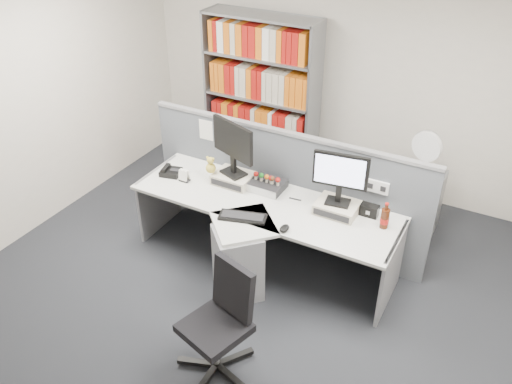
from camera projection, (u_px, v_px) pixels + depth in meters
The scene contains 21 objects.
ground at pixel (222, 311), 4.82m from camera, with size 5.50×5.50×0.00m, color #2A2C32.
room_shell at pixel (214, 133), 3.86m from camera, with size 5.04×5.54×2.72m.
partition at pixel (284, 187), 5.40m from camera, with size 3.00×0.08×1.27m.
desk at pixel (253, 236), 5.02m from camera, with size 2.60×1.20×0.72m.
monitor_riser_left at pixel (234, 178), 5.31m from camera, with size 0.38×0.31×0.10m.
monitor_riser_right at pixel (337, 208), 4.87m from camera, with size 0.38×0.31×0.10m.
monitor_left at pixel (233, 144), 5.10m from camera, with size 0.53×0.25×0.56m.
monitor_right at pixel (340, 175), 4.68m from camera, with size 0.49×0.19×0.50m.
desktop_pc at pixel (267, 185), 5.21m from camera, with size 0.32×0.29×0.09m.
figurines at pixel (268, 178), 5.14m from camera, with size 0.29×0.05×0.09m.
keyboard at pixel (243, 217), 4.81m from camera, with size 0.46×0.28×0.03m.
mouse at pixel (284, 228), 4.64m from camera, with size 0.08×0.12×0.05m, color black.
desk_phone at pixel (170, 172), 5.45m from camera, with size 0.23×0.22×0.08m.
desk_calendar at pixel (184, 176), 5.33m from camera, with size 0.10×0.08×0.13m.
plush_toy at pixel (211, 166), 5.26m from camera, with size 0.10×0.10×0.18m.
speaker at pixel (369, 210), 4.82m from camera, with size 0.17×0.09×0.11m, color black.
cola_bottle at pixel (385, 218), 4.64m from camera, with size 0.08×0.08×0.25m.
shelving_unit at pixel (261, 100), 6.47m from camera, with size 1.41×0.40×2.00m.
filing_cabinet at pixel (415, 206), 5.63m from camera, with size 0.45×0.61×0.70m.
desk_fan at pixel (427, 150), 5.27m from camera, with size 0.31×0.19×0.53m.
office_chair at pixel (222, 319), 4.06m from camera, with size 0.63×0.63×0.95m.
Camera 1 is at (1.93, -2.92, 3.50)m, focal length 37.27 mm.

